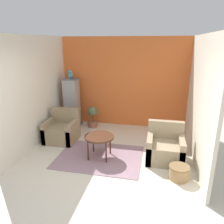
# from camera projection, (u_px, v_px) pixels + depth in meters

# --- Properties ---
(ground_plane) EXTENTS (20.00, 20.00, 0.00)m
(ground_plane) POSITION_uv_depth(u_px,v_px,m) (93.00, 190.00, 3.93)
(ground_plane) COLOR beige
(ground_plane) RESTS_ON ground
(wall_back_accent) EXTENTS (3.93, 0.06, 2.70)m
(wall_back_accent) POSITION_uv_depth(u_px,v_px,m) (124.00, 83.00, 6.65)
(wall_back_accent) COLOR orange
(wall_back_accent) RESTS_ON ground_plane
(wall_left) EXTENTS (0.06, 3.34, 2.70)m
(wall_left) POSITION_uv_depth(u_px,v_px,m) (36.00, 92.00, 5.45)
(wall_left) COLOR silver
(wall_left) RESTS_ON ground_plane
(wall_right) EXTENTS (0.06, 3.34, 2.70)m
(wall_right) POSITION_uv_depth(u_px,v_px,m) (200.00, 100.00, 4.68)
(wall_right) COLOR silver
(wall_right) RESTS_ON ground_plane
(area_rug) EXTENTS (1.92, 1.44, 0.01)m
(area_rug) POSITION_uv_depth(u_px,v_px,m) (100.00, 157.00, 5.03)
(area_rug) COLOR gray
(area_rug) RESTS_ON ground_plane
(coffee_table) EXTENTS (0.67, 0.67, 0.53)m
(coffee_table) POSITION_uv_depth(u_px,v_px,m) (99.00, 138.00, 4.89)
(coffee_table) COLOR #472819
(coffee_table) RESTS_ON ground_plane
(armchair_left) EXTENTS (0.80, 0.76, 0.83)m
(armchair_left) POSITION_uv_depth(u_px,v_px,m) (62.00, 131.00, 5.83)
(armchair_left) COLOR #8E7A5B
(armchair_left) RESTS_ON ground_plane
(armchair_right) EXTENTS (0.80, 0.76, 0.83)m
(armchair_right) POSITION_uv_depth(u_px,v_px,m) (165.00, 148.00, 4.86)
(armchair_right) COLOR #9E896B
(armchair_right) RESTS_ON ground_plane
(birdcage) EXTENTS (0.46, 0.46, 1.50)m
(birdcage) POSITION_uv_depth(u_px,v_px,m) (72.00, 104.00, 6.69)
(birdcage) COLOR slate
(birdcage) RESTS_ON ground_plane
(parrot) EXTENTS (0.12, 0.22, 0.27)m
(parrot) POSITION_uv_depth(u_px,v_px,m) (70.00, 75.00, 6.42)
(parrot) COLOR teal
(parrot) RESTS_ON birdcage
(potted_plant) EXTENTS (0.31, 0.30, 0.65)m
(potted_plant) POSITION_uv_depth(u_px,v_px,m) (92.00, 116.00, 6.75)
(potted_plant) COLOR brown
(potted_plant) RESTS_ON ground_plane
(wicker_basket) EXTENTS (0.39, 0.39, 0.27)m
(wicker_basket) POSITION_uv_depth(u_px,v_px,m) (179.00, 172.00, 4.20)
(wicker_basket) COLOR #A37F51
(wicker_basket) RESTS_ON ground_plane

